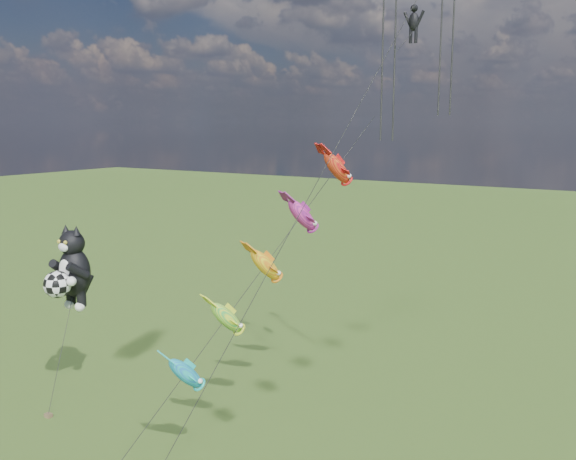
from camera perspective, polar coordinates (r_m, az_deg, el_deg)
The scene contains 3 objects.
cat_kite_rig at distance 39.28m, azimuth -18.81°, elevation -3.36°, with size 2.35×4.11×10.46m.
fish_windsock_rig at distance 31.61m, azimuth -2.10°, elevation -3.22°, with size 6.50×14.68×16.62m.
parafoil_rig at distance 32.23m, azimuth 10.70°, elevation 17.30°, with size 7.90×16.09×25.27m.
Camera 1 is at (28.57, -15.39, 16.32)m, focal length 40.00 mm.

